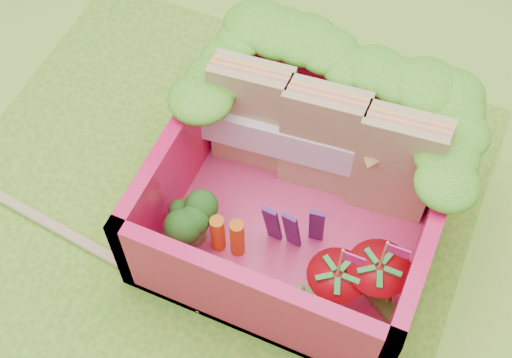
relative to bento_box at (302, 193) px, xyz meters
The scene contains 13 objects.
ground 0.59m from the bento_box, 160.45° to the right, with size 14.00×14.00×0.00m, color #9BDA3D.
placemat 0.58m from the bento_box, 160.45° to the right, with size 2.60×2.60×0.03m, color #5DA625.
bento_floor 0.25m from the bento_box, ahead, with size 1.30×1.30×0.05m, color #DE3872.
bento_box is the anchor object (origin of this frame).
lettuce_ruffle 0.58m from the bento_box, 90.00° to the left, with size 1.43×0.76×0.11m.
sandwich_stack 0.27m from the bento_box, 88.95° to the left, with size 1.23×0.29×0.68m.
broccoli 0.53m from the bento_box, 144.40° to the right, with size 0.34×0.34×0.26m.
carrot_sticks 0.40m from the bento_box, 129.70° to the right, with size 0.17×0.08×0.26m.
purple_wedges 0.17m from the bento_box, 80.66° to the right, with size 0.26×0.10×0.38m.
strawberry_left 0.47m from the bento_box, 49.37° to the right, with size 0.27×0.27×0.51m.
strawberry_right 0.53m from the bento_box, 29.26° to the right, with size 0.29×0.29×0.53m.
snap_peas 0.52m from the bento_box, 43.74° to the right, with size 0.57×0.38×0.05m.
chopsticks 1.51m from the bento_box, 160.69° to the right, with size 2.44×0.32×0.04m.
Camera 1 is at (0.97, -1.53, 3.19)m, focal length 50.00 mm.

